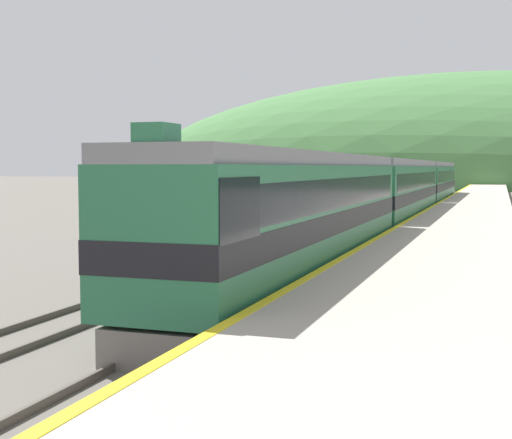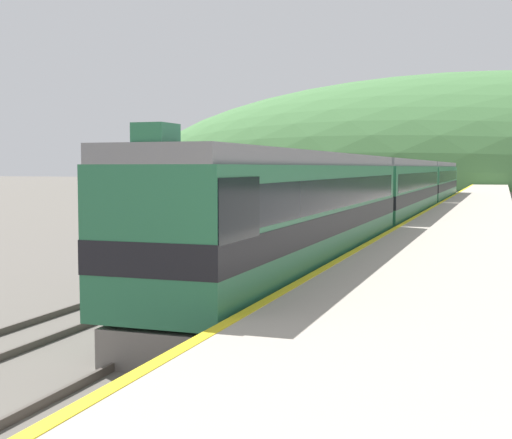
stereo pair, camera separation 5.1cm
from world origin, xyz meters
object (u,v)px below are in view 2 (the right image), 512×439
express_train_lead_car (299,214)px  carriage_second (399,191)px  carriage_third (433,183)px  siding_train (332,200)px

express_train_lead_car → carriage_second: (0.00, 22.81, -0.01)m
carriage_second → carriage_third: same height
express_train_lead_car → carriage_third: (0.00, 46.00, -0.01)m
carriage_second → carriage_third: 23.19m
carriage_third → siding_train: size_ratio=0.59×
carriage_second → carriage_third: (0.00, 23.19, 0.00)m
carriage_second → siding_train: bearing=-159.4°
express_train_lead_car → siding_train: 21.71m
carriage_second → siding_train: carriage_second is taller
siding_train → express_train_lead_car: bearing=-79.7°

